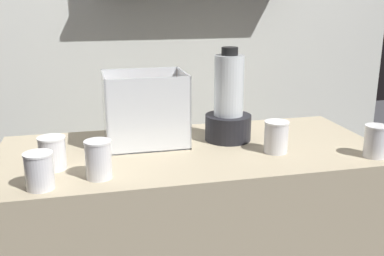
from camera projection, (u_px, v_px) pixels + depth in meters
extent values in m
cube|color=tan|center=(192.00, 256.00, 1.80)|extent=(1.40, 0.64, 0.90)
cube|color=silver|center=(157.00, 36.00, 2.30)|extent=(2.60, 0.04, 2.50)
cube|color=white|center=(146.00, 142.00, 1.74)|extent=(0.30, 0.23, 0.01)
cube|color=white|center=(149.00, 116.00, 1.60)|extent=(0.30, 0.01, 0.27)
cube|color=white|center=(141.00, 102.00, 1.81)|extent=(0.30, 0.01, 0.27)
cube|color=white|center=(105.00, 111.00, 1.67)|extent=(0.01, 0.23, 0.27)
cube|color=white|center=(184.00, 106.00, 1.74)|extent=(0.01, 0.23, 0.27)
cone|color=orange|center=(154.00, 137.00, 1.74)|extent=(0.18, 0.04, 0.03)
cone|color=orange|center=(153.00, 136.00, 1.74)|extent=(0.08, 0.15, 0.03)
cone|color=orange|center=(137.00, 136.00, 1.75)|extent=(0.04, 0.16, 0.03)
cone|color=orange|center=(136.00, 137.00, 1.74)|extent=(0.12, 0.15, 0.03)
cone|color=orange|center=(151.00, 129.00, 1.74)|extent=(0.17, 0.04, 0.03)
cone|color=orange|center=(150.00, 130.00, 1.73)|extent=(0.19, 0.09, 0.03)
cone|color=orange|center=(144.00, 128.00, 1.74)|extent=(0.16, 0.13, 0.03)
cone|color=orange|center=(154.00, 128.00, 1.73)|extent=(0.17, 0.15, 0.03)
cone|color=orange|center=(149.00, 125.00, 1.73)|extent=(0.19, 0.08, 0.02)
cone|color=orange|center=(136.00, 121.00, 1.73)|extent=(0.16, 0.06, 0.03)
cone|color=orange|center=(159.00, 120.00, 1.74)|extent=(0.08, 0.16, 0.03)
cone|color=orange|center=(137.00, 124.00, 1.70)|extent=(0.13, 0.15, 0.03)
cone|color=orange|center=(137.00, 118.00, 1.69)|extent=(0.09, 0.16, 0.03)
cylinder|color=black|center=(228.00, 127.00, 1.77)|extent=(0.18, 0.18, 0.10)
cylinder|color=silver|center=(229.00, 86.00, 1.72)|extent=(0.11, 0.11, 0.23)
cylinder|color=red|center=(228.00, 110.00, 1.75)|extent=(0.10, 0.10, 0.04)
cylinder|color=black|center=(230.00, 51.00, 1.69)|extent=(0.06, 0.06, 0.03)
cylinder|color=white|center=(39.00, 172.00, 1.32)|extent=(0.08, 0.08, 0.10)
cylinder|color=orange|center=(40.00, 174.00, 1.32)|extent=(0.08, 0.08, 0.09)
cylinder|color=white|center=(38.00, 154.00, 1.30)|extent=(0.09, 0.09, 0.01)
cylinder|color=white|center=(52.00, 154.00, 1.47)|extent=(0.09, 0.09, 0.10)
cylinder|color=orange|center=(53.00, 157.00, 1.47)|extent=(0.08, 0.08, 0.08)
cylinder|color=white|center=(51.00, 138.00, 1.45)|extent=(0.09, 0.09, 0.01)
cylinder|color=white|center=(99.00, 160.00, 1.39)|extent=(0.08, 0.08, 0.11)
cylinder|color=yellow|center=(99.00, 165.00, 1.40)|extent=(0.07, 0.07, 0.08)
cylinder|color=white|center=(97.00, 142.00, 1.37)|extent=(0.08, 0.08, 0.01)
cylinder|color=white|center=(276.00, 138.00, 1.62)|extent=(0.09, 0.09, 0.11)
cylinder|color=red|center=(276.00, 140.00, 1.63)|extent=(0.08, 0.08, 0.09)
cylinder|color=white|center=(277.00, 122.00, 1.61)|extent=(0.09, 0.09, 0.01)
cylinder|color=white|center=(376.00, 142.00, 1.58)|extent=(0.08, 0.08, 0.11)
cylinder|color=orange|center=(375.00, 147.00, 1.58)|extent=(0.07, 0.07, 0.07)
cylinder|color=white|center=(377.00, 126.00, 1.56)|extent=(0.08, 0.08, 0.01)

